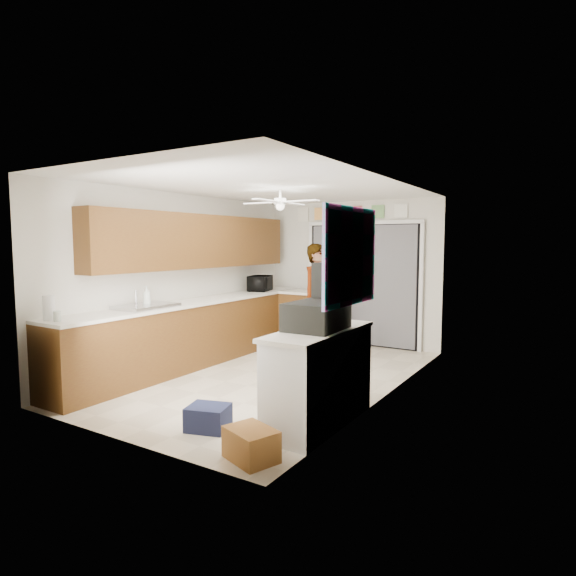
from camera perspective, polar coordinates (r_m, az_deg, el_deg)
The scene contains 40 objects.
floor at distance 6.58m, azimuth -1.86°, elevation -10.30°, with size 5.00×5.00×0.00m, color beige.
ceiling at distance 6.38m, azimuth -1.93°, elevation 11.88°, with size 5.00×5.00×0.00m, color white.
wall_back at distance 8.55m, azimuth 7.42°, elevation 1.79°, with size 3.20×3.20×0.00m, color silver.
wall_front at distance 4.50m, azimuth -19.79°, elevation -1.67°, with size 3.20×3.20×0.00m, color silver.
wall_left at distance 7.36m, azimuth -12.33°, elevation 1.14°, with size 5.00×5.00×0.00m, color silver.
wall_right at distance 5.63m, azimuth 11.79°, elevation -0.11°, with size 5.00×5.00×0.00m, color silver.
left_base_cabinets at distance 7.26m, azimuth -10.49°, elevation -5.26°, with size 0.60×4.80×0.90m, color brown.
left_countertop at distance 7.18m, azimuth -10.50°, elevation -1.58°, with size 0.62×4.80×0.04m, color white.
upper_cabinets at distance 7.38m, azimuth -10.43°, elevation 5.46°, with size 0.32×4.00×0.80m, color brown.
sink_basin at distance 6.48m, azimuth -16.45°, elevation -2.14°, with size 0.50×0.76×0.06m, color silver.
faucet at distance 6.61m, azimuth -17.57°, elevation -1.20°, with size 0.03×0.03×0.22m, color silver.
peninsula_base at distance 8.41m, azimuth 2.84°, elevation -3.71°, with size 1.00×0.60×0.90m, color brown.
peninsula_top at distance 8.35m, azimuth 2.85°, elevation -0.53°, with size 1.04×0.64×0.04m, color white.
back_opening_recess at distance 8.43m, azimuth 8.87°, elevation 0.36°, with size 2.00×0.06×2.10m, color black.
curtain_panel at distance 8.40m, azimuth 8.76°, elevation 0.34°, with size 1.90×0.03×2.05m, color slate.
door_trim_left at distance 8.85m, azimuth 2.70°, elevation 0.65°, with size 0.06×0.04×2.10m, color white.
door_trim_right at distance 8.07m, azimuth 15.48°, elevation 0.00°, with size 0.06×0.04×2.10m, color white.
door_trim_head at distance 8.38m, azimuth 8.90°, elevation 7.65°, with size 2.10×0.04×0.06m, color white.
header_frame_0 at distance 8.78m, azimuth 3.81°, elevation 8.77°, with size 0.22×0.02×0.22m, color #F7AD52.
header_frame_1 at distance 8.62m, azimuth 5.89°, elevation 8.82°, with size 0.22×0.02×0.22m, color #4A9BC5.
header_frame_2 at distance 8.48m, azimuth 8.05°, elevation 8.85°, with size 0.22×0.02×0.22m, color #C64A50.
header_frame_3 at distance 8.32m, azimuth 10.60°, elevation 8.88°, with size 0.22×0.02×0.22m, color #6CA45E.
header_frame_4 at distance 8.19m, azimuth 13.24°, elevation 8.89°, with size 0.22×0.02×0.22m, color white.
route66_sign at distance 8.95m, azimuth 1.81°, elevation 8.72°, with size 0.22×0.02×0.26m, color silver.
right_counter_base at distance 4.80m, azimuth 3.74°, elevation -10.70°, with size 0.50×1.40×0.90m, color white.
right_counter_top at distance 4.69m, azimuth 3.67°, elevation -5.16°, with size 0.54×1.44×0.04m, color white.
abstract_painting at distance 4.69m, azimuth 7.47°, elevation 3.77°, with size 0.03×1.15×0.95m, color #FF5DE3.
ceiling_fan at distance 6.52m, azimuth -0.94°, elevation 10.14°, with size 1.14×1.14×0.24m, color white.
microwave at distance 8.40m, azimuth -3.33°, elevation 0.55°, with size 0.48×0.33×0.27m, color black.
soap_bottle at distance 6.59m, azimuth -16.40°, elevation -0.94°, with size 0.11×0.11×0.28m, color silver.
jar_b at distance 5.70m, azimuth -25.68°, elevation -3.04°, with size 0.07×0.07×0.11m, color silver.
paper_towel_roll at distance 5.81m, azimuth -26.48°, elevation -2.12°, with size 0.13×0.13×0.27m, color white.
suitcase at distance 4.67m, azimuth 3.41°, elevation -3.30°, with size 0.47×0.63×0.27m, color black.
suitcase_rim at distance 4.69m, azimuth 3.40°, elevation -4.63°, with size 0.44×0.58×0.02m, color yellow.
suitcase_lid at distance 4.89m, azimuth 5.03°, elevation 0.04°, with size 0.42×0.03×0.50m, color black.
cardboard_box at distance 4.15m, azimuth -4.40°, elevation -17.99°, with size 0.42×0.31×0.26m, color #B07337.
navy_crate at distance 4.81m, azimuth -9.44°, elevation -14.91°, with size 0.38×0.31×0.23m, color #161A37.
cabinet_door_panel at distance 6.95m, azimuth 4.56°, elevation -6.87°, with size 0.41×0.03×0.61m, color brown.
man at distance 7.79m, azimuth 3.60°, elevation -1.23°, with size 0.64×0.42×1.77m, color white.
dog at distance 7.63m, azimuth 0.86°, elevation -6.24°, with size 0.26×0.62×0.48m, color black.
Camera 1 is at (3.51, -5.28, 1.78)m, focal length 30.00 mm.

